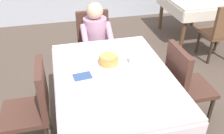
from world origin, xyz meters
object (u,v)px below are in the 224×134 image
at_px(chair_diner, 94,41).
at_px(chair_right_side, 184,81).
at_px(breakfast_stack, 108,60).
at_px(cup_coffee, 133,59).
at_px(dining_table_main, 114,82).
at_px(diner_person, 96,37).
at_px(syrup_pitcher, 84,55).
at_px(knife_right_of_plate, 127,63).
at_px(plate_breakfast, 109,64).
at_px(spoon_near_edge, 113,82).
at_px(fork_left_of_plate, 91,68).
at_px(background_table_far, 192,4).
at_px(background_chair_empty, 222,30).
at_px(chair_left_side, 34,104).

height_order(chair_diner, chair_right_side, same).
bearing_deg(breakfast_stack, chair_right_side, -13.38).
bearing_deg(breakfast_stack, cup_coffee, -6.34).
bearing_deg(dining_table_main, chair_right_side, 0.00).
relative_size(diner_person, syrup_pitcher, 14.00).
xyz_separation_m(dining_table_main, syrup_pitcher, (-0.23, 0.37, 0.13)).
bearing_deg(dining_table_main, knife_right_of_plate, 41.53).
height_order(diner_person, chair_right_side, diner_person).
distance_m(chair_diner, plate_breakfast, 1.01).
bearing_deg(spoon_near_edge, plate_breakfast, 88.18).
xyz_separation_m(chair_right_side, fork_left_of_plate, (-0.96, 0.16, 0.21)).
bearing_deg(background_table_far, spoon_near_edge, -132.84).
height_order(chair_diner, background_chair_empty, same).
relative_size(chair_left_side, breakfast_stack, 4.41).
relative_size(dining_table_main, spoon_near_edge, 10.16).
bearing_deg(knife_right_of_plate, dining_table_main, 128.46).
relative_size(diner_person, breakfast_stack, 5.31).
height_order(chair_left_side, fork_left_of_plate, chair_left_side).
relative_size(knife_right_of_plate, spoon_near_edge, 1.33).
bearing_deg(background_chair_empty, fork_left_of_plate, -156.68).
relative_size(syrup_pitcher, background_table_far, 0.07).
distance_m(diner_person, fork_left_of_plate, 0.88).
xyz_separation_m(chair_diner, cup_coffee, (0.23, -1.01, 0.25)).
relative_size(fork_left_of_plate, spoon_near_edge, 1.20).
height_order(fork_left_of_plate, spoon_near_edge, same).
xyz_separation_m(chair_diner, background_chair_empty, (1.97, -0.07, 0.00)).
height_order(dining_table_main, chair_right_side, chair_right_side).
distance_m(dining_table_main, syrup_pitcher, 0.45).
distance_m(chair_right_side, cup_coffee, 0.61).
xyz_separation_m(chair_right_side, syrup_pitcher, (-1.00, 0.37, 0.25)).
height_order(plate_breakfast, background_table_far, plate_breakfast).
height_order(diner_person, chair_left_side, diner_person).
bearing_deg(spoon_near_edge, background_table_far, 51.40).
xyz_separation_m(plate_breakfast, syrup_pitcher, (-0.22, 0.18, 0.03)).
distance_m(dining_table_main, chair_right_side, 0.78).
height_order(chair_left_side, cup_coffee, chair_left_side).
bearing_deg(breakfast_stack, spoon_near_edge, -95.29).
bearing_deg(background_table_far, diner_person, -152.23).
bearing_deg(fork_left_of_plate, breakfast_stack, -87.23).
bearing_deg(breakfast_stack, background_table_far, 43.19).
bearing_deg(fork_left_of_plate, diner_person, -17.20).
bearing_deg(cup_coffee, chair_diner, 102.90).
bearing_deg(breakfast_stack, background_chair_empty, 24.74).
bearing_deg(plate_breakfast, cup_coffee, -6.21).
xyz_separation_m(knife_right_of_plate, background_chair_empty, (1.79, 0.94, -0.21)).
xyz_separation_m(chair_left_side, knife_right_of_plate, (0.96, 0.16, 0.21)).
xyz_separation_m(cup_coffee, syrup_pitcher, (-0.47, 0.21, -0.01)).
xyz_separation_m(chair_left_side, background_table_far, (2.75, 2.05, 0.09)).
bearing_deg(syrup_pitcher, plate_breakfast, -39.34).
relative_size(chair_right_side, spoon_near_edge, 6.20).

